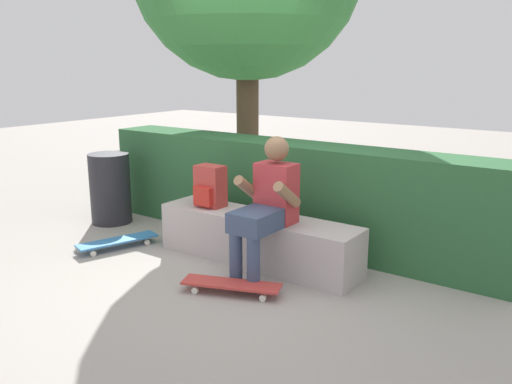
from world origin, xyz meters
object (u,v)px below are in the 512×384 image
bench_main (257,239)px  person_skater (267,203)px  trash_bin (110,188)px  skateboard_near_person (231,285)px  backpack_on_bench (210,187)px  skateboard_beside_bench (118,241)px

bench_main → person_skater: bearing=-40.2°
bench_main → trash_bin: size_ratio=2.48×
skateboard_near_person → backpack_on_bench: bearing=139.4°
bench_main → person_skater: person_skater is taller
skateboard_beside_bench → trash_bin: bearing=143.7°
skateboard_near_person → backpack_on_bench: 1.18m
skateboard_near_person → trash_bin: (-2.36, 0.75, 0.33)m
skateboard_near_person → backpack_on_bench: (-0.79, 0.68, 0.57)m
skateboard_beside_bench → person_skater: bearing=10.3°
skateboard_beside_bench → trash_bin: size_ratio=1.02×
bench_main → skateboard_near_person: size_ratio=2.43×
person_skater → backpack_on_bench: 0.83m
bench_main → skateboard_near_person: bearing=-71.0°
bench_main → trash_bin: (-2.12, 0.06, 0.18)m
skateboard_near_person → trash_bin: bearing=162.4°
skateboard_beside_bench → trash_bin: trash_bin is taller
skateboard_near_person → skateboard_beside_bench: 1.60m
skateboard_beside_bench → backpack_on_bench: bearing=31.8°
person_skater → trash_bin: size_ratio=1.50×
skateboard_beside_bench → backpack_on_bench: size_ratio=2.06×
backpack_on_bench → trash_bin: (-1.57, 0.07, -0.24)m
bench_main → backpack_on_bench: backpack_on_bench is taller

